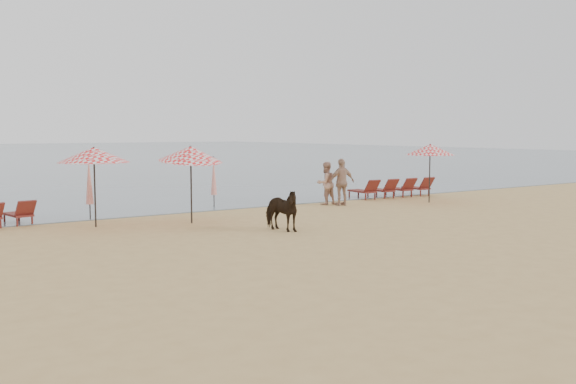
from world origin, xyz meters
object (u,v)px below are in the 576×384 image
object	(u,v)px
umbrella_closed_right	(214,176)
beachgoer_right_a	(326,183)
cow	(280,210)
beachgoer_right_b	(342,182)
umbrella_closed_left	(89,181)
umbrella_open_left_b	(191,154)
lounger_cluster_right	(393,188)
umbrella_open_left_a	(94,155)
umbrella_open_right	(430,150)

from	to	relation	value
umbrella_closed_right	beachgoer_right_a	xyz separation A→B (m)	(4.11, -1.72, -0.36)
cow	beachgoer_right_b	bearing A→B (deg)	23.98
umbrella_closed_left	cow	distance (m)	6.82
umbrella_open_left_b	lounger_cluster_right	bearing A→B (deg)	11.86
lounger_cluster_right	umbrella_closed_left	world-z (taller)	umbrella_closed_left
beachgoer_right_a	umbrella_closed_left	bearing A→B (deg)	-5.97
beachgoer_right_a	beachgoer_right_b	distance (m)	0.69
lounger_cluster_right	umbrella_closed_left	size ratio (longest dim) A/B	1.80
umbrella_open_left_a	umbrella_closed_left	distance (m)	2.01
lounger_cluster_right	beachgoer_right_a	distance (m)	4.27
lounger_cluster_right	cow	world-z (taller)	cow
umbrella_closed_right	cow	xyz separation A→B (m)	(-1.14, -6.36, -0.59)
umbrella_open_right	umbrella_closed_left	size ratio (longest dim) A/B	1.14
umbrella_open_right	cow	size ratio (longest dim) A/B	1.64
umbrella_open_right	umbrella_closed_left	xyz separation A→B (m)	(-13.15, 2.69, -0.87)
beachgoer_right_a	umbrella_open_right	bearing A→B (deg)	155.96
umbrella_open_left_a	beachgoer_right_a	bearing A→B (deg)	15.31
umbrella_open_left_b	beachgoer_right_b	distance (m)	7.26
umbrella_closed_left	cow	size ratio (longest dim) A/B	1.44
umbrella_open_left_b	umbrella_closed_left	distance (m)	3.71
umbrella_open_left_a	beachgoer_right_b	bearing A→B (deg)	11.63
lounger_cluster_right	umbrella_closed_right	size ratio (longest dim) A/B	1.93
lounger_cluster_right	umbrella_open_right	size ratio (longest dim) A/B	1.57
lounger_cluster_right	umbrella_open_left_a	world-z (taller)	umbrella_open_left_a
umbrella_open_left_b	umbrella_open_right	bearing A→B (deg)	-0.35
cow	beachgoer_right_a	size ratio (longest dim) A/B	0.86
umbrella_closed_right	cow	bearing A→B (deg)	-100.13
umbrella_open_left_a	beachgoer_right_b	xyz separation A→B (m)	(9.84, 0.23, -1.28)
cow	umbrella_closed_right	bearing A→B (deg)	67.95
umbrella_open_left_a	beachgoer_right_a	xyz separation A→B (m)	(9.51, 0.83, -1.35)
umbrella_open_left_a	beachgoer_right_b	distance (m)	9.93
umbrella_open_left_b	beachgoer_right_b	size ratio (longest dim) A/B	1.38
umbrella_open_left_b	umbrella_open_left_a	bearing A→B (deg)	161.73
umbrella_closed_right	lounger_cluster_right	bearing A→B (deg)	-7.70
umbrella_closed_right	umbrella_closed_left	bearing A→B (deg)	-170.98
umbrella_open_left_a	umbrella_closed_left	bearing A→B (deg)	88.49
lounger_cluster_right	umbrella_open_left_b	xyz separation A→B (m)	(-10.92, -2.33, 1.80)
umbrella_open_right	umbrella_open_left_a	bearing A→B (deg)	-179.41
umbrella_open_left_a	cow	size ratio (longest dim) A/B	1.67
umbrella_open_left_b	beachgoer_right_a	distance (m)	7.08
umbrella_closed_left	beachgoer_right_b	distance (m)	9.60
cow	beachgoer_right_b	world-z (taller)	beachgoer_right_b
beachgoer_right_a	beachgoer_right_b	bearing A→B (deg)	118.58
cow	umbrella_closed_left	bearing A→B (deg)	113.06
lounger_cluster_right	cow	size ratio (longest dim) A/B	2.59
umbrella_open_right	umbrella_closed_right	bearing A→B (deg)	161.32
umbrella_closed_left	beachgoer_right_a	world-z (taller)	umbrella_closed_left
umbrella_closed_left	beachgoer_right_b	xyz separation A→B (m)	(9.47, -1.52, -0.37)
umbrella_open_left_a	umbrella_closed_right	xyz separation A→B (m)	(5.39, 2.55, -1.00)
beachgoer_right_b	umbrella_open_left_a	bearing A→B (deg)	9.29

